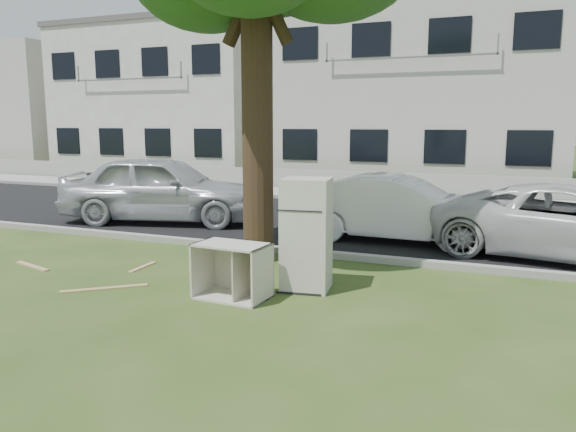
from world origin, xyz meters
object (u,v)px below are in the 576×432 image
at_px(cabinet, 232,271).
at_px(fridge, 306,234).
at_px(car_right, 574,223).
at_px(car_left, 163,188).
at_px(car_center, 398,208).

bearing_deg(cabinet, fridge, 48.05).
xyz_separation_m(cabinet, car_right, (4.61, 4.35, 0.28)).
height_order(cabinet, car_right, car_right).
distance_m(fridge, cabinet, 1.22).
height_order(car_right, car_left, car_left).
xyz_separation_m(car_right, car_left, (-9.10, 0.47, 0.17)).
height_order(car_center, car_right, car_center).
bearing_deg(car_left, fridge, -141.60).
bearing_deg(car_center, car_left, 90.21).
relative_size(cabinet, car_center, 0.24).
bearing_deg(cabinet, car_center, 77.47).
relative_size(car_right, car_left, 0.98).
height_order(fridge, car_right, fridge).
xyz_separation_m(fridge, cabinet, (-0.81, -0.80, -0.44)).
relative_size(fridge, cabinet, 1.65).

